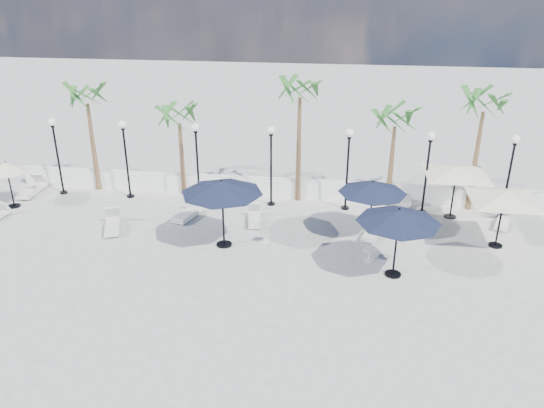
# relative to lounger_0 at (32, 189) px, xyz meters

# --- Properties ---
(ground) EXTENTS (100.00, 100.00, 0.00)m
(ground) POSITION_rel_lounger_0_xyz_m (12.00, -6.22, -0.26)
(ground) COLOR #979792
(ground) RESTS_ON ground
(balustrade) EXTENTS (26.00, 0.30, 1.01)m
(balustrade) POSITION_rel_lounger_0_xyz_m (12.00, 1.28, 0.21)
(balustrade) COLOR white
(balustrade) RESTS_ON ground
(lamppost_0) EXTENTS (0.36, 0.36, 3.84)m
(lamppost_0) POSITION_rel_lounger_0_xyz_m (1.50, 0.28, 2.24)
(lamppost_0) COLOR black
(lamppost_0) RESTS_ON ground
(lamppost_1) EXTENTS (0.36, 0.36, 3.84)m
(lamppost_1) POSITION_rel_lounger_0_xyz_m (5.00, 0.28, 2.24)
(lamppost_1) COLOR black
(lamppost_1) RESTS_ON ground
(lamppost_2) EXTENTS (0.36, 0.36, 3.84)m
(lamppost_2) POSITION_rel_lounger_0_xyz_m (8.50, 0.28, 2.24)
(lamppost_2) COLOR black
(lamppost_2) RESTS_ON ground
(lamppost_3) EXTENTS (0.36, 0.36, 3.84)m
(lamppost_3) POSITION_rel_lounger_0_xyz_m (12.00, 0.28, 2.24)
(lamppost_3) COLOR black
(lamppost_3) RESTS_ON ground
(lamppost_4) EXTENTS (0.36, 0.36, 3.84)m
(lamppost_4) POSITION_rel_lounger_0_xyz_m (15.50, 0.28, 2.24)
(lamppost_4) COLOR black
(lamppost_4) RESTS_ON ground
(lamppost_5) EXTENTS (0.36, 0.36, 3.84)m
(lamppost_5) POSITION_rel_lounger_0_xyz_m (19.00, 0.28, 2.24)
(lamppost_5) COLOR black
(lamppost_5) RESTS_ON ground
(lamppost_6) EXTENTS (0.36, 0.36, 3.84)m
(lamppost_6) POSITION_rel_lounger_0_xyz_m (22.50, 0.28, 2.24)
(lamppost_6) COLOR black
(lamppost_6) RESTS_ON ground
(palm_0) EXTENTS (2.60, 2.60, 5.50)m
(palm_0) POSITION_rel_lounger_0_xyz_m (3.00, 1.08, 4.28)
(palm_0) COLOR brown
(palm_0) RESTS_ON ground
(palm_1) EXTENTS (2.60, 2.60, 4.70)m
(palm_1) POSITION_rel_lounger_0_xyz_m (7.50, 1.08, 3.50)
(palm_1) COLOR brown
(palm_1) RESTS_ON ground
(palm_2) EXTENTS (2.60, 2.60, 6.10)m
(palm_2) POSITION_rel_lounger_0_xyz_m (13.20, 1.08, 4.86)
(palm_2) COLOR brown
(palm_2) RESTS_ON ground
(palm_3) EXTENTS (2.60, 2.60, 4.90)m
(palm_3) POSITION_rel_lounger_0_xyz_m (17.50, 1.08, 3.69)
(palm_3) COLOR brown
(palm_3) RESTS_ON ground
(palm_4) EXTENTS (2.60, 2.60, 5.70)m
(palm_4) POSITION_rel_lounger_0_xyz_m (21.20, 1.08, 4.47)
(palm_4) COLOR brown
(palm_4) RESTS_ON ground
(lounger_0) EXTENTS (0.78, 2.07, 0.76)m
(lounger_0) POSITION_rel_lounger_0_xyz_m (0.00, 0.00, 0.00)
(lounger_0) COLOR beige
(lounger_0) RESTS_ON ground
(lounger_2) EXTENTS (1.24, 1.99, 0.71)m
(lounger_2) POSITION_rel_lounger_0_xyz_m (5.62, -3.30, -0.02)
(lounger_2) COLOR beige
(lounger_2) RESTS_ON ground
(lounger_3) EXTENTS (0.86, 1.76, 0.63)m
(lounger_3) POSITION_rel_lounger_0_xyz_m (11.54, -1.77, -0.04)
(lounger_3) COLOR beige
(lounger_3) RESTS_ON ground
(lounger_4) EXTENTS (1.16, 2.03, 0.72)m
(lounger_4) POSITION_rel_lounger_0_xyz_m (8.53, -1.64, -0.01)
(lounger_4) COLOR beige
(lounger_4) RESTS_ON ground
(lounger_5) EXTENTS (1.01, 1.78, 0.64)m
(lounger_5) POSITION_rel_lounger_0_xyz_m (16.65, -2.41, -0.04)
(lounger_5) COLOR beige
(lounger_5) RESTS_ON ground
(lounger_6) EXTENTS (1.07, 1.72, 0.62)m
(lounger_6) POSITION_rel_lounger_0_xyz_m (22.34, -0.60, -0.05)
(lounger_6) COLOR beige
(lounger_6) RESTS_ON ground
(lounger_7) EXTENTS (1.22, 2.24, 0.80)m
(lounger_7) POSITION_rel_lounger_0_xyz_m (18.00, 0.00, 0.01)
(lounger_7) COLOR beige
(lounger_7) RESTS_ON ground
(side_table_0) EXTENTS (0.55, 0.55, 0.53)m
(side_table_0) POSITION_rel_lounger_0_xyz_m (0.04, -0.02, 0.06)
(side_table_0) COLOR beige
(side_table_0) RESTS_ON ground
(side_table_1) EXTENTS (0.45, 0.45, 0.43)m
(side_table_1) POSITION_rel_lounger_0_xyz_m (12.26, -3.54, 0.00)
(side_table_1) COLOR beige
(side_table_1) RESTS_ON ground
(side_table_2) EXTENTS (0.50, 0.50, 0.48)m
(side_table_2) POSITION_rel_lounger_0_xyz_m (16.47, -4.50, 0.03)
(side_table_2) COLOR beige
(side_table_2) RESTS_ON ground
(parasol_navy_left) EXTENTS (3.24, 3.24, 2.86)m
(parasol_navy_left) POSITION_rel_lounger_0_xyz_m (10.68, -4.04, 2.27)
(parasol_navy_left) COLOR black
(parasol_navy_left) RESTS_ON ground
(parasol_navy_mid) EXTENTS (2.99, 2.99, 2.68)m
(parasol_navy_mid) POSITION_rel_lounger_0_xyz_m (17.29, -5.47, 2.10)
(parasol_navy_mid) COLOR black
(parasol_navy_mid) RESTS_ON ground
(parasol_navy_right) EXTENTS (2.79, 2.79, 2.50)m
(parasol_navy_right) POSITION_rel_lounger_0_xyz_m (16.52, -2.46, 1.94)
(parasol_navy_right) COLOR black
(parasol_navy_right) RESTS_ON ground
(parasol_cream_sq_a) EXTENTS (5.31, 5.31, 2.61)m
(parasol_cream_sq_a) POSITION_rel_lounger_0_xyz_m (20.21, -0.02, 2.16)
(parasol_cream_sq_a) COLOR black
(parasol_cream_sq_a) RESTS_ON ground
(parasol_cream_sq_b) EXTENTS (5.12, 5.12, 2.56)m
(parasol_cream_sq_b) POSITION_rel_lounger_0_xyz_m (21.56, -2.62, 2.11)
(parasol_cream_sq_b) COLOR black
(parasol_cream_sq_b) RESTS_ON ground
(parasol_cream_small) EXTENTS (1.84, 1.84, 2.26)m
(parasol_cream_small) POSITION_rel_lounger_0_xyz_m (0.00, -1.59, 1.68)
(parasol_cream_small) COLOR black
(parasol_cream_small) RESTS_ON ground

